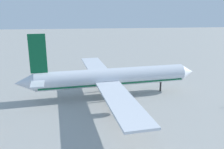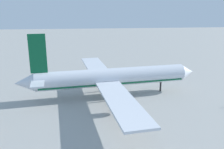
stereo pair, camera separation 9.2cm
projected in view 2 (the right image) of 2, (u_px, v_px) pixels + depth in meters
name	position (u px, v px, depth m)	size (l,w,h in m)	color
ground_plane	(113.00, 95.00, 95.85)	(600.00, 600.00, 0.00)	#9E9E99
airliner	(110.00, 78.00, 93.62)	(71.34, 82.39, 25.01)	silver
traffic_cone_0	(163.00, 72.00, 129.29)	(0.36, 0.36, 0.55)	orange
traffic_cone_1	(38.00, 70.00, 132.33)	(0.36, 0.36, 0.55)	orange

